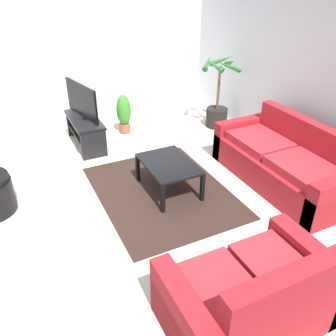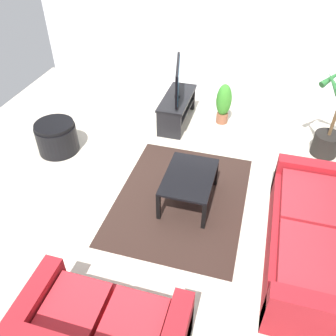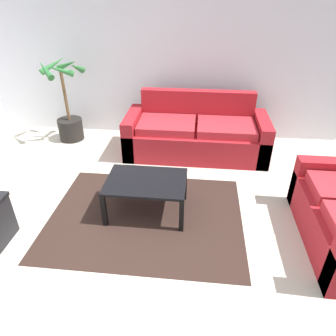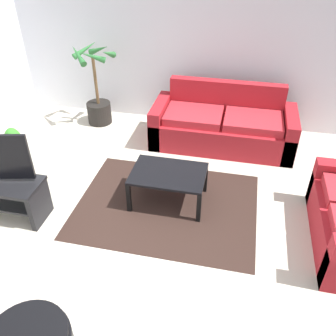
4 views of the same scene
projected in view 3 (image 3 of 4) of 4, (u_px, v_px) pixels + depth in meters
ground_plane at (125, 257)px, 3.04m from camera, size 6.60×6.60×0.00m
wall_back at (162, 54)px, 4.90m from camera, size 6.00×0.06×2.70m
couch_main at (196, 135)px, 4.78m from camera, size 2.14×0.90×0.90m
coffee_table at (146, 185)px, 3.47m from camera, size 0.89×0.63×0.43m
area_rug at (146, 216)px, 3.57m from camera, size 2.20×1.70×0.01m
potted_palm at (68, 113)px, 5.11m from camera, size 0.68×0.71×1.35m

